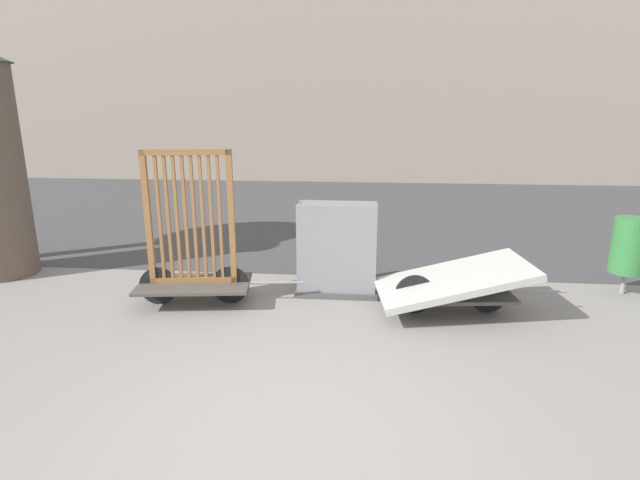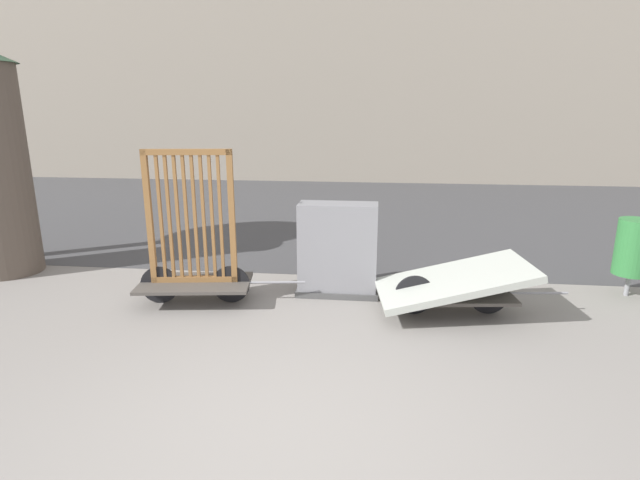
{
  "view_description": "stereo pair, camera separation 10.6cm",
  "coord_description": "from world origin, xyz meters",
  "px_view_note": "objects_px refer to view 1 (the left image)",
  "views": [
    {
      "loc": [
        0.54,
        -3.23,
        2.41
      ],
      "look_at": [
        0.0,
        2.51,
        0.87
      ],
      "focal_mm": 28.0,
      "sensor_mm": 36.0,
      "label": 1
    },
    {
      "loc": [
        0.64,
        -3.22,
        2.41
      ],
      "look_at": [
        0.0,
        2.51,
        0.87
      ],
      "focal_mm": 28.0,
      "sensor_mm": 36.0,
      "label": 2
    }
  ],
  "objects_px": {
    "utility_cabinet": "(337,253)",
    "trash_bin": "(630,246)",
    "bike_cart_with_mattress": "(453,283)",
    "bike_cart_with_bedframe": "(193,255)"
  },
  "relations": [
    {
      "from": "utility_cabinet",
      "to": "trash_bin",
      "type": "relative_size",
      "value": 1.19
    },
    {
      "from": "bike_cart_with_bedframe",
      "to": "utility_cabinet",
      "type": "bearing_deg",
      "value": 8.28
    },
    {
      "from": "bike_cart_with_bedframe",
      "to": "utility_cabinet",
      "type": "distance_m",
      "value": 1.83
    },
    {
      "from": "bike_cart_with_mattress",
      "to": "utility_cabinet",
      "type": "distance_m",
      "value": 1.52
    },
    {
      "from": "bike_cart_with_bedframe",
      "to": "utility_cabinet",
      "type": "relative_size",
      "value": 1.73
    },
    {
      "from": "bike_cart_with_mattress",
      "to": "utility_cabinet",
      "type": "bearing_deg",
      "value": 153.65
    },
    {
      "from": "bike_cart_with_mattress",
      "to": "utility_cabinet",
      "type": "xyz_separation_m",
      "value": [
        -1.42,
        0.51,
        0.19
      ]
    },
    {
      "from": "bike_cart_with_bedframe",
      "to": "bike_cart_with_mattress",
      "type": "height_order",
      "value": "bike_cart_with_bedframe"
    },
    {
      "from": "bike_cart_with_mattress",
      "to": "trash_bin",
      "type": "height_order",
      "value": "trash_bin"
    },
    {
      "from": "bike_cart_with_mattress",
      "to": "utility_cabinet",
      "type": "relative_size",
      "value": 1.89
    }
  ]
}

